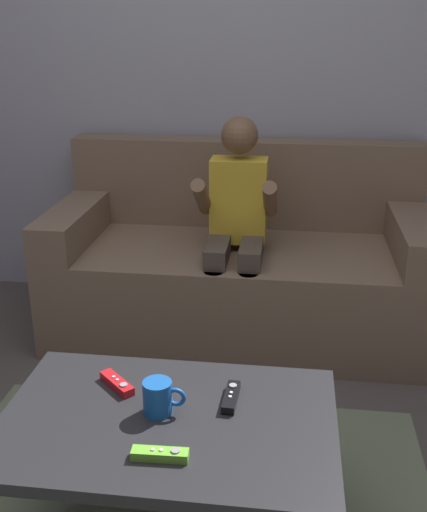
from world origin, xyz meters
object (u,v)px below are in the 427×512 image
(coffee_mug, at_px, (159,397))
(game_remote_lime_near_edge, at_px, (160,454))
(game_remote_red_center, at_px, (117,383))
(coffee_table, at_px, (168,429))
(couch, at_px, (240,268))
(game_remote_black_far_corner, at_px, (231,397))
(person_seated_on_couch, at_px, (236,223))

(coffee_mug, bearing_deg, game_remote_lime_near_edge, -77.11)
(game_remote_red_center, relative_size, coffee_mug, 1.06)
(coffee_table, height_order, game_remote_red_center, game_remote_red_center)
(couch, distance_m, game_remote_red_center, 1.27)
(coffee_mug, bearing_deg, coffee_table, -38.50)
(coffee_table, bearing_deg, game_remote_black_far_corner, 32.02)
(couch, relative_size, coffee_table, 1.90)
(coffee_mug, bearing_deg, person_seated_on_couch, 85.11)
(couch, bearing_deg, coffee_table, -93.14)
(couch, bearing_deg, coffee_mug, -94.34)
(game_remote_lime_near_edge, bearing_deg, coffee_table, 95.48)
(couch, distance_m, coffee_table, 1.37)
(person_seated_on_couch, xyz_separation_m, game_remote_red_center, (-0.25, -1.05, -0.17))
(couch, xyz_separation_m, game_remote_lime_near_edge, (-0.06, -1.53, 0.12))
(coffee_mug, bearing_deg, game_remote_red_center, 143.95)
(game_remote_lime_near_edge, height_order, game_remote_red_center, same)
(game_remote_lime_near_edge, bearing_deg, couch, 87.79)
(game_remote_black_far_corner, bearing_deg, coffee_mug, -157.09)
(couch, height_order, coffee_table, couch)
(person_seated_on_couch, xyz_separation_m, coffee_mug, (-0.10, -1.16, -0.13))
(game_remote_lime_near_edge, distance_m, coffee_mug, 0.20)
(couch, height_order, game_remote_black_far_corner, couch)
(game_remote_lime_near_edge, bearing_deg, game_remote_black_far_corner, 61.35)
(game_remote_lime_near_edge, bearing_deg, game_remote_red_center, 122.87)
(game_remote_red_center, bearing_deg, coffee_mug, -36.05)
(coffee_table, bearing_deg, person_seated_on_couch, 86.49)
(couch, xyz_separation_m, game_remote_red_center, (-0.25, -1.24, 0.12))
(person_seated_on_couch, height_order, coffee_mug, person_seated_on_couch)
(person_seated_on_couch, relative_size, coffee_table, 1.13)
(coffee_table, distance_m, coffee_mug, 0.09)
(game_remote_red_center, bearing_deg, couch, 78.58)
(coffee_table, distance_m, game_remote_lime_near_edge, 0.17)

